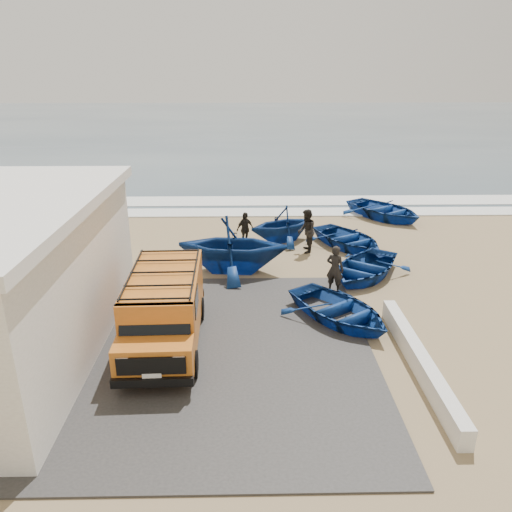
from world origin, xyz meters
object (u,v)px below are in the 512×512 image
object	(u,v)px
boat_mid_left	(232,245)
fisherman_middle	(306,231)
boat_far_left	(282,224)
boat_near_left	(339,310)
fisherman_back	(245,229)
boat_far_right	(384,210)
fisherman_front	(335,269)
boat_near_right	(364,267)
parapet	(419,361)
boat_mid_right	(348,239)
van	(164,307)

from	to	relation	value
boat_mid_left	fisherman_middle	xyz separation A→B (m)	(3.06, 2.09, -0.16)
boat_far_left	fisherman_middle	bearing A→B (deg)	6.01
boat_near_left	fisherman_back	world-z (taller)	fisherman_back
boat_far_left	boat_far_right	size ratio (longest dim) A/B	0.71
fisherman_middle	fisherman_back	size ratio (longest dim) A/B	1.23
boat_near_left	fisherman_middle	distance (m)	6.22
boat_mid_left	boat_far_left	bearing A→B (deg)	-25.56
fisherman_front	fisherman_back	bearing A→B (deg)	-27.76
boat_near_right	fisherman_middle	distance (m)	3.37
parapet	boat_mid_left	distance (m)	8.48
boat_near_left	fisherman_middle	bearing A→B (deg)	58.34
boat_mid_left	boat_far_right	distance (m)	10.47
boat_mid_right	fisherman_front	size ratio (longest dim) A/B	2.23
boat_mid_right	boat_far_left	bearing A→B (deg)	133.71
parapet	boat_mid_right	xyz separation A→B (m)	(-0.04, 9.46, 0.12)
boat_far_left	fisherman_back	size ratio (longest dim) A/B	2.07
boat_near_right	fisherman_back	world-z (taller)	fisherman_back
boat_far_left	boat_near_right	bearing A→B (deg)	6.72
parapet	boat_mid_left	world-z (taller)	boat_mid_left
boat_near_left	fisherman_front	size ratio (longest dim) A/B	2.19
boat_near_left	boat_far_right	xyz separation A→B (m)	(4.31, 11.16, 0.06)
boat_near_left	parapet	bearing A→B (deg)	-94.06
boat_mid_left	van	bearing A→B (deg)	167.12
boat_near_right	fisherman_middle	bearing A→B (deg)	159.94
van	boat_near_left	size ratio (longest dim) A/B	1.33
parapet	fisherman_middle	xyz separation A→B (m)	(-1.93, 8.90, 0.65)
boat_mid_left	boat_far_left	world-z (taller)	boat_mid_left
boat_mid_left	boat_far_right	bearing A→B (deg)	-41.75
parapet	boat_near_left	world-z (taller)	boat_near_left
boat_far_left	boat_mid_left	bearing A→B (deg)	-58.53
boat_far_right	boat_far_left	bearing A→B (deg)	177.95
parapet	fisherman_front	bearing A→B (deg)	106.05
boat_near_left	fisherman_back	distance (m)	7.67
fisherman_middle	fisherman_back	distance (m)	2.75
boat_mid_right	boat_far_left	xyz separation A→B (m)	(-2.83, 0.85, 0.42)
parapet	boat_far_right	world-z (taller)	boat_far_right
boat_mid_right	fisherman_back	bearing A→B (deg)	146.13
boat_near_right	fisherman_front	bearing A→B (deg)	-101.07
boat_far_right	parapet	bearing A→B (deg)	-135.69
boat_near_left	boat_near_right	xyz separation A→B (m)	(1.55, 3.44, 0.01)
boat_mid_right	boat_far_right	size ratio (longest dim) A/B	0.87
van	boat_far_right	size ratio (longest dim) A/B	1.14
boat_mid_left	fisherman_middle	world-z (taller)	boat_mid_left
parapet	boat_near_right	bearing A→B (deg)	90.51
van	boat_mid_right	xyz separation A→B (m)	(6.73, 7.94, -0.74)
van	fisherman_back	bearing A→B (deg)	73.20
boat_mid_left	fisherman_middle	bearing A→B (deg)	-49.91
boat_near_right	boat_mid_left	distance (m)	5.03
fisherman_front	fisherman_back	world-z (taller)	fisherman_front
boat_near_right	boat_near_left	bearing A→B (deg)	-78.76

